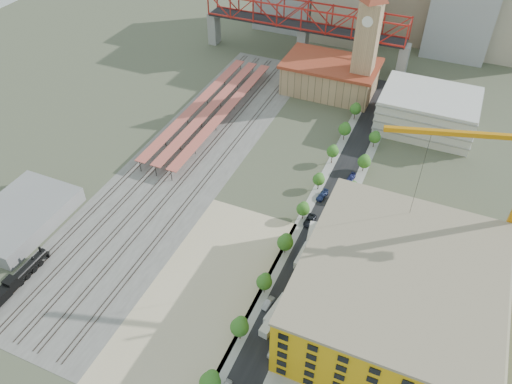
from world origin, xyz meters
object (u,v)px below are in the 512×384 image
at_px(locomotive, 21,276).
at_px(site_trailer_b, 277,310).
at_px(clock_tower, 368,32).
at_px(site_trailer_d, 312,237).
at_px(site_trailer_c, 303,256).
at_px(construction_building, 395,295).
at_px(site_trailer_a, 272,321).

height_order(locomotive, site_trailer_b, locomotive).
xyz_separation_m(clock_tower, site_trailer_d, (8.00, -82.31, -27.31)).
height_order(site_trailer_c, site_trailer_d, site_trailer_d).
height_order(construction_building, locomotive, construction_building).
relative_size(site_trailer_b, site_trailer_d, 0.93).
bearing_deg(construction_building, locomotive, -163.58).
height_order(clock_tower, site_trailer_c, clock_tower).
bearing_deg(construction_building, site_trailer_a, -152.95).
xyz_separation_m(clock_tower, locomotive, (-58.00, -127.10, -26.70)).
height_order(site_trailer_a, site_trailer_d, site_trailer_d).
bearing_deg(site_trailer_a, site_trailer_d, 97.30).
bearing_deg(locomotive, clock_tower, 65.47).
bearing_deg(construction_building, site_trailer_d, 145.77).
relative_size(locomotive, site_trailer_b, 2.28).
bearing_deg(locomotive, site_trailer_d, 34.17).
bearing_deg(site_trailer_a, construction_building, 34.35).
distance_m(clock_tower, site_trailer_c, 94.51).
xyz_separation_m(clock_tower, construction_building, (34.00, -99.99, -19.29)).
bearing_deg(site_trailer_a, site_trailer_b, 97.30).
relative_size(construction_building, locomotive, 2.37).
xyz_separation_m(site_trailer_b, site_trailer_d, (0.00, 27.48, 0.10)).
distance_m(site_trailer_a, site_trailer_b, 3.48).
xyz_separation_m(site_trailer_b, site_trailer_c, (0.00, 19.72, -0.07)).
relative_size(site_trailer_a, site_trailer_d, 0.89).
bearing_deg(site_trailer_d, clock_tower, 85.38).
relative_size(clock_tower, site_trailer_d, 5.15).
distance_m(clock_tower, locomotive, 142.24).
xyz_separation_m(locomotive, site_trailer_a, (66.00, 13.83, -0.76)).
xyz_separation_m(site_trailer_a, site_trailer_b, (0.00, 3.48, 0.05)).
distance_m(construction_building, site_trailer_b, 28.95).
bearing_deg(clock_tower, site_trailer_c, -84.92).
xyz_separation_m(locomotive, site_trailer_b, (66.00, 17.31, -0.71)).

